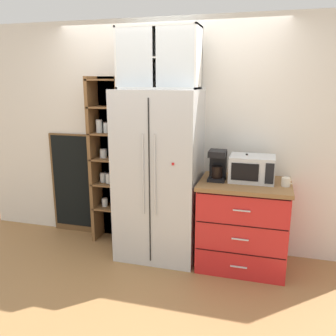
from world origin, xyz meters
The scene contains 12 objects.
ground_plane centered at (0.00, 0.00, 0.00)m, with size 10.51×10.51×0.00m, color #9E7042.
wall_back_cream centered at (0.00, 0.40, 1.27)m, with size 4.83×0.10×2.55m, color silver.
refrigerator centered at (0.00, 0.03, 0.91)m, with size 0.85×0.66×1.81m.
pantry_shelf_column centered at (-0.67, 0.27, 0.99)m, with size 0.45×0.30×1.94m.
counter_cabinet centered at (0.90, 0.03, 0.46)m, with size 0.90×0.68×0.91m.
microwave centered at (0.96, 0.08, 1.04)m, with size 0.44×0.33×0.26m.
coffee_maker centered at (0.62, 0.03, 1.06)m, with size 0.17×0.20×0.31m.
mug_cream centered at (1.29, -0.02, 0.95)m, with size 0.12×0.08×0.09m.
mug_red centered at (0.91, 0.01, 0.95)m, with size 0.12×0.09×0.09m.
bottle_amber centered at (0.90, 0.09, 1.03)m, with size 0.06×0.06×0.27m.
upper_cabinet centered at (0.00, 0.08, 2.11)m, with size 0.82×0.32×0.60m.
chalkboard_menu centered at (-1.21, 0.33, 0.64)m, with size 0.60×0.04×1.26m.
Camera 1 is at (1.07, -3.46, 1.90)m, focal length 37.77 mm.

